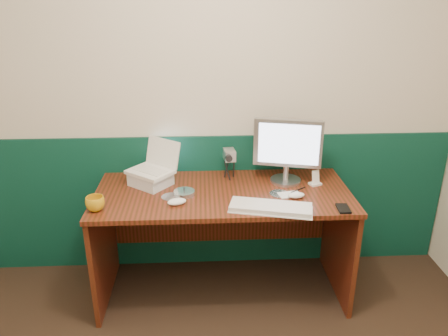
{
  "coord_description": "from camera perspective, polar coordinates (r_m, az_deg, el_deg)",
  "views": [
    {
      "loc": [
        -0.01,
        -1.1,
        1.91
      ],
      "look_at": [
        0.12,
        1.23,
        0.97
      ],
      "focal_mm": 35.0,
      "sensor_mm": 36.0,
      "label": 1
    }
  ],
  "objects": [
    {
      "name": "desk",
      "position": [
        2.92,
        -0.16,
        -9.77
      ],
      "size": [
        1.6,
        0.7,
        0.75
      ],
      "primitive_type": "cube",
      "color": "#351C09",
      "rests_on": "ground"
    },
    {
      "name": "cd_loose_b",
      "position": [
        2.74,
        7.23,
        -3.32
      ],
      "size": [
        0.12,
        0.12,
        0.0
      ],
      "primitive_type": "cylinder",
      "color": "silver",
      "rests_on": "desk"
    },
    {
      "name": "wainscot",
      "position": [
        3.17,
        -2.57,
        -4.49
      ],
      "size": [
        3.48,
        0.02,
        1.0
      ],
      "primitive_type": "cube",
      "color": "#083628",
      "rests_on": "ground"
    },
    {
      "name": "mouse_left",
      "position": [
        2.59,
        -6.18,
        -4.39
      ],
      "size": [
        0.13,
        0.1,
        0.04
      ],
      "primitive_type": "ellipsoid",
      "rotation": [
        0.0,
        0.0,
        0.29
      ],
      "color": "white",
      "rests_on": "desk"
    },
    {
      "name": "monitor",
      "position": [
        2.83,
        8.25,
        2.27
      ],
      "size": [
        0.45,
        0.22,
        0.43
      ],
      "primitive_type": null,
      "rotation": [
        0.0,
        0.0,
        -0.24
      ],
      "color": "#AAAAAF",
      "rests_on": "desk"
    },
    {
      "name": "cd_spindle",
      "position": [
        2.7,
        -5.22,
        -3.25
      ],
      "size": [
        0.13,
        0.13,
        0.03
      ],
      "primitive_type": "cylinder",
      "color": "silver",
      "rests_on": "desk"
    },
    {
      "name": "music_player",
      "position": [
        2.88,
        11.88,
        -1.12
      ],
      "size": [
        0.06,
        0.04,
        0.09
      ],
      "primitive_type": "cube",
      "rotation": [
        -0.17,
        0.0,
        0.4
      ],
      "color": "white",
      "rests_on": "dock"
    },
    {
      "name": "camcorder",
      "position": [
        2.9,
        0.7,
        0.56
      ],
      "size": [
        0.11,
        0.14,
        0.21
      ],
      "primitive_type": null,
      "rotation": [
        0.0,
        0.0,
        0.12
      ],
      "color": "#B7B7BC",
      "rests_on": "desk"
    },
    {
      "name": "mouse_right",
      "position": [
        2.69,
        9.41,
        -3.52
      ],
      "size": [
        0.11,
        0.08,
        0.03
      ],
      "primitive_type": "ellipsoid",
      "rotation": [
        0.0,
        0.0,
        0.15
      ],
      "color": "white",
      "rests_on": "desk"
    },
    {
      "name": "cd_loose_a",
      "position": [
        2.69,
        -6.92,
        -3.73
      ],
      "size": [
        0.12,
        0.12,
        0.0
      ],
      "primitive_type": "cylinder",
      "color": "#B6BBC7",
      "rests_on": "desk"
    },
    {
      "name": "back_wall",
      "position": [
        2.93,
        -2.82,
        8.88
      ],
      "size": [
        3.5,
        0.04,
        2.5
      ],
      "primitive_type": "cube",
      "color": "beige",
      "rests_on": "ground"
    },
    {
      "name": "laptop",
      "position": [
        2.8,
        -9.75,
        1.4
      ],
      "size": [
        0.34,
        0.33,
        0.22
      ],
      "primitive_type": null,
      "rotation": [
        0.0,
        0.0,
        -0.67
      ],
      "color": "white",
      "rests_on": "laptop_riser"
    },
    {
      "name": "dock",
      "position": [
        2.9,
        11.81,
        -2.03
      ],
      "size": [
        0.09,
        0.08,
        0.01
      ],
      "primitive_type": "cube",
      "rotation": [
        0.0,
        0.0,
        0.4
      ],
      "color": "white",
      "rests_on": "desk"
    },
    {
      "name": "keyboard",
      "position": [
        2.52,
        6.11,
        -5.22
      ],
      "size": [
        0.49,
        0.26,
        0.03
      ],
      "primitive_type": "cube",
      "rotation": [
        0.0,
        0.0,
        -0.24
      ],
      "color": "white",
      "rests_on": "desk"
    },
    {
      "name": "pen",
      "position": [
        2.8,
        9.65,
        -2.83
      ],
      "size": [
        0.11,
        0.08,
        0.01
      ],
      "primitive_type": "cylinder",
      "rotation": [
        0.0,
        1.57,
        0.63
      ],
      "color": "black",
      "rests_on": "desk"
    },
    {
      "name": "laptop_riser",
      "position": [
        2.86,
        -9.56,
        -1.46
      ],
      "size": [
        0.3,
        0.3,
        0.08
      ],
      "primitive_type": "cube",
      "rotation": [
        0.0,
        0.0,
        -0.67
      ],
      "color": "silver",
      "rests_on": "desk"
    },
    {
      "name": "pda",
      "position": [
        2.61,
        15.32,
        -5.13
      ],
      "size": [
        0.07,
        0.12,
        0.01
      ],
      "primitive_type": "cube",
      "rotation": [
        0.0,
        0.0,
        -0.05
      ],
      "color": "black",
      "rests_on": "desk"
    },
    {
      "name": "mug",
      "position": [
        2.6,
        -16.48,
        -4.48
      ],
      "size": [
        0.11,
        0.11,
        0.09
      ],
      "primitive_type": "imported",
      "rotation": [
        0.0,
        0.0,
        -0.03
      ],
      "color": "gold",
      "rests_on": "desk"
    },
    {
      "name": "papers",
      "position": [
        2.73,
        8.57,
        -3.45
      ],
      "size": [
        0.15,
        0.11,
        0.0
      ],
      "primitive_type": "cube",
      "rotation": [
        0.0,
        0.0,
        0.19
      ],
      "color": "silver",
      "rests_on": "desk"
    }
  ]
}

